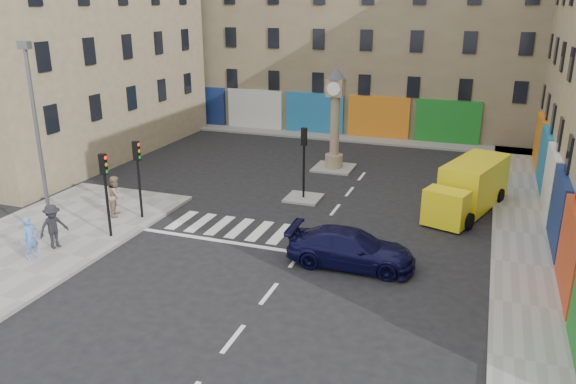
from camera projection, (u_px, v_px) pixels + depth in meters
The scene contains 18 objects.
ground at pixel (288, 270), 21.75m from camera, with size 120.00×120.00×0.00m, color black.
sidewalk_left at pixel (25, 248), 23.46m from camera, with size 7.00×16.00×0.15m, color gray.
sidewalk_right at pixel (520, 209), 27.86m from camera, with size 2.60×30.00×0.15m, color gray.
sidewalk_far at pixel (337, 137), 42.79m from camera, with size 32.00×2.40×0.15m, color gray.
island_near at pixel (303, 198), 29.50m from camera, with size 1.80×1.80×0.12m, color gray.
island_far at pixel (334, 168), 34.85m from camera, with size 2.40×2.40×0.12m, color gray.
building_far at pixel (358, 19), 45.24m from camera, with size 32.00×10.00×17.00m, color #807255.
building_left at pixel (73, 40), 36.10m from camera, with size 8.00×20.00×15.00m, color #9C8866.
traffic_light_left_near at pixel (105, 182), 23.74m from camera, with size 0.28×0.22×3.70m.
traffic_light_left_far at pixel (138, 167), 25.88m from camera, with size 0.28×0.22×3.70m.
traffic_light_island at pixel (304, 151), 28.69m from camera, with size 0.28×0.22×3.70m.
lamp_post at pixel (38, 135), 22.40m from camera, with size 0.50×0.25×8.30m.
clock_pillar at pixel (335, 112), 33.72m from camera, with size 1.20×1.20×6.10m.
navy_sedan at pixel (351, 248), 21.91m from camera, with size 2.04×5.01×1.45m, color black.
yellow_van at pixel (469, 187), 27.68m from camera, with size 3.83×6.84×2.39m.
pedestrian_blue at pixel (30, 238), 22.06m from camera, with size 0.64×0.42×1.77m, color #5786C9.
pedestrian_tan at pixel (116, 196), 26.65m from camera, with size 0.94×0.73×1.94m, color #95795B.
pedestrian_dark at pixel (53, 226), 23.08m from camera, with size 1.22×0.70×1.88m, color black.
Camera 1 is at (6.63, -18.46, 9.88)m, focal length 35.00 mm.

